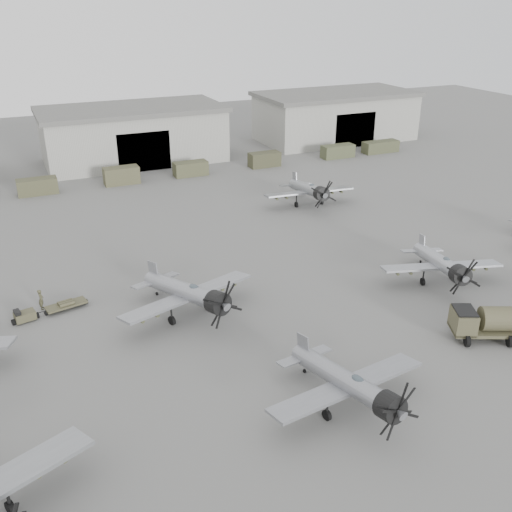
{
  "coord_description": "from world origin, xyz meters",
  "views": [
    {
      "loc": [
        -19.36,
        -30.16,
        24.64
      ],
      "look_at": [
        0.43,
        14.15,
        2.5
      ],
      "focal_mm": 40.0,
      "sensor_mm": 36.0,
      "label": 1
    }
  ],
  "objects_px": {
    "tug_trailer": "(41,312)",
    "aircraft_mid_2": "(443,264)",
    "ground_crew": "(41,299)",
    "fuel_tanker": "(497,321)",
    "aircraft_mid_1": "(190,294)",
    "aircraft_near_1": "(351,385)",
    "aircraft_far_1": "(310,190)"
  },
  "relations": [
    {
      "from": "tug_trailer",
      "to": "aircraft_mid_2",
      "type": "bearing_deg",
      "value": -26.49
    },
    {
      "from": "aircraft_mid_2",
      "to": "tug_trailer",
      "type": "bearing_deg",
      "value": -177.73
    },
    {
      "from": "ground_crew",
      "to": "fuel_tanker",
      "type": "bearing_deg",
      "value": -112.84
    },
    {
      "from": "ground_crew",
      "to": "tug_trailer",
      "type": "bearing_deg",
      "value": 179.99
    },
    {
      "from": "aircraft_mid_1",
      "to": "tug_trailer",
      "type": "height_order",
      "value": "aircraft_mid_1"
    },
    {
      "from": "fuel_tanker",
      "to": "ground_crew",
      "type": "height_order",
      "value": "fuel_tanker"
    },
    {
      "from": "aircraft_near_1",
      "to": "aircraft_far_1",
      "type": "relative_size",
      "value": 0.98
    },
    {
      "from": "aircraft_near_1",
      "to": "fuel_tanker",
      "type": "relative_size",
      "value": 1.56
    },
    {
      "from": "aircraft_far_1",
      "to": "ground_crew",
      "type": "relative_size",
      "value": 6.38
    },
    {
      "from": "aircraft_far_1",
      "to": "fuel_tanker",
      "type": "xyz_separation_m",
      "value": [
        -1.84,
        -33.41,
        -0.56
      ]
    },
    {
      "from": "aircraft_near_1",
      "to": "fuel_tanker",
      "type": "bearing_deg",
      "value": 2.45
    },
    {
      "from": "aircraft_mid_1",
      "to": "tug_trailer",
      "type": "distance_m",
      "value": 12.8
    },
    {
      "from": "aircraft_mid_1",
      "to": "aircraft_near_1",
      "type": "bearing_deg",
      "value": -88.23
    },
    {
      "from": "aircraft_far_1",
      "to": "tug_trailer",
      "type": "bearing_deg",
      "value": -150.17
    },
    {
      "from": "tug_trailer",
      "to": "aircraft_mid_1",
      "type": "bearing_deg",
      "value": -36.46
    },
    {
      "from": "aircraft_near_1",
      "to": "aircraft_mid_2",
      "type": "xyz_separation_m",
      "value": [
        17.61,
        11.82,
        -0.04
      ]
    },
    {
      "from": "fuel_tanker",
      "to": "tug_trailer",
      "type": "height_order",
      "value": "fuel_tanker"
    },
    {
      "from": "aircraft_far_1",
      "to": "aircraft_mid_2",
      "type": "bearing_deg",
      "value": -82.9
    },
    {
      "from": "aircraft_near_1",
      "to": "tug_trailer",
      "type": "xyz_separation_m",
      "value": [
        -17.18,
        20.88,
        -1.64
      ]
    },
    {
      "from": "fuel_tanker",
      "to": "aircraft_far_1",
      "type": "bearing_deg",
      "value": 111.75
    },
    {
      "from": "aircraft_mid_2",
      "to": "fuel_tanker",
      "type": "xyz_separation_m",
      "value": [
        -2.39,
        -9.09,
        -0.47
      ]
    },
    {
      "from": "aircraft_near_1",
      "to": "aircraft_mid_1",
      "type": "bearing_deg",
      "value": 102.15
    },
    {
      "from": "aircraft_near_1",
      "to": "aircraft_mid_2",
      "type": "bearing_deg",
      "value": 26.14
    },
    {
      "from": "aircraft_mid_1",
      "to": "aircraft_far_1",
      "type": "xyz_separation_m",
      "value": [
        22.7,
        20.54,
        -0.11
      ]
    },
    {
      "from": "aircraft_near_1",
      "to": "ground_crew",
      "type": "xyz_separation_m",
      "value": [
        -16.99,
        22.2,
        -1.17
      ]
    },
    {
      "from": "aircraft_mid_1",
      "to": "ground_crew",
      "type": "xyz_separation_m",
      "value": [
        -11.34,
        6.59,
        -1.32
      ]
    },
    {
      "from": "tug_trailer",
      "to": "ground_crew",
      "type": "distance_m",
      "value": 1.42
    },
    {
      "from": "aircraft_near_1",
      "to": "aircraft_far_1",
      "type": "xyz_separation_m",
      "value": [
        17.05,
        36.15,
        0.04
      ]
    },
    {
      "from": "aircraft_mid_2",
      "to": "ground_crew",
      "type": "relative_size",
      "value": 6.1
    },
    {
      "from": "aircraft_far_1",
      "to": "fuel_tanker",
      "type": "bearing_deg",
      "value": -87.36
    },
    {
      "from": "aircraft_near_1",
      "to": "aircraft_mid_2",
      "type": "relative_size",
      "value": 1.03
    },
    {
      "from": "aircraft_mid_1",
      "to": "aircraft_far_1",
      "type": "distance_m",
      "value": 30.61
    }
  ]
}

